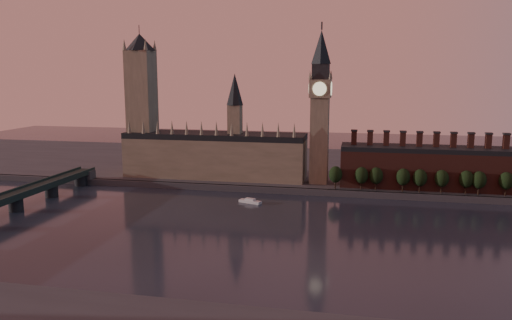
{
  "coord_description": "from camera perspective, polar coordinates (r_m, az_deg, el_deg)",
  "views": [
    {
      "loc": [
        35.85,
        -226.18,
        77.16
      ],
      "look_at": [
        -22.39,
        55.0,
        27.88
      ],
      "focal_mm": 35.0,
      "sensor_mm": 36.0,
      "label": 1
    }
  ],
  "objects": [
    {
      "name": "river_boat",
      "position": [
        304.61,
        -0.67,
        -4.73
      ],
      "size": [
        14.71,
        8.42,
        2.83
      ],
      "rotation": [
        0.0,
        0.0,
        -0.33
      ],
      "color": "beige",
      "rests_on": "ground"
    },
    {
      "name": "ground",
      "position": [
        241.66,
        2.59,
        -8.89
      ],
      "size": [
        900.0,
        900.0,
        0.0
      ],
      "primitive_type": "plane",
      "color": "black",
      "rests_on": "ground"
    },
    {
      "name": "embankment_tree_2",
      "position": [
        327.35,
        13.57,
        -1.76
      ],
      "size": [
        8.6,
        8.6,
        14.88
      ],
      "color": "black",
      "rests_on": "north_bank"
    },
    {
      "name": "north_bank",
      "position": [
        412.72,
        6.52,
        -0.82
      ],
      "size": [
        900.0,
        182.0,
        4.0
      ],
      "color": "#404145",
      "rests_on": "ground"
    },
    {
      "name": "victoria_tower",
      "position": [
        375.53,
        -12.92,
        6.74
      ],
      "size": [
        24.0,
        24.0,
        108.0
      ],
      "color": "gray",
      "rests_on": "north_bank"
    },
    {
      "name": "embankment_tree_3",
      "position": [
        327.75,
        16.46,
        -1.87
      ],
      "size": [
        8.6,
        8.6,
        14.88
      ],
      "color": "black",
      "rests_on": "north_bank"
    },
    {
      "name": "embankment_tree_1",
      "position": [
        326.49,
        11.96,
        -1.73
      ],
      "size": [
        8.6,
        8.6,
        14.88
      ],
      "color": "black",
      "rests_on": "north_bank"
    },
    {
      "name": "embankment_tree_0",
      "position": [
        326.27,
        9.08,
        -1.64
      ],
      "size": [
        8.6,
        8.6,
        14.88
      ],
      "color": "black",
      "rests_on": "north_bank"
    },
    {
      "name": "chimney_block",
      "position": [
        344.23,
        18.89,
        -0.72
      ],
      "size": [
        110.0,
        25.0,
        37.0
      ],
      "color": "#562921",
      "rests_on": "north_bank"
    },
    {
      "name": "embankment_tree_7",
      "position": [
        334.7,
        24.14,
        -2.1
      ],
      "size": [
        8.6,
        8.6,
        14.88
      ],
      "color": "black",
      "rests_on": "north_bank"
    },
    {
      "name": "palace_of_westminster",
      "position": [
        359.84,
        -4.62,
        0.83
      ],
      "size": [
        130.0,
        30.3,
        74.0
      ],
      "color": "gray",
      "rests_on": "north_bank"
    },
    {
      "name": "embankment_tree_8",
      "position": [
        339.18,
        26.7,
        -2.14
      ],
      "size": [
        8.6,
        8.6,
        14.88
      ],
      "color": "black",
      "rests_on": "north_bank"
    },
    {
      "name": "embankment_tree_5",
      "position": [
        330.67,
        20.46,
        -1.99
      ],
      "size": [
        8.6,
        8.6,
        14.88
      ],
      "color": "black",
      "rests_on": "north_bank"
    },
    {
      "name": "big_ben",
      "position": [
        337.79,
        7.33,
        6.21
      ],
      "size": [
        15.0,
        15.0,
        107.0
      ],
      "color": "gray",
      "rests_on": "north_bank"
    },
    {
      "name": "embankment_tree_4",
      "position": [
        328.44,
        18.24,
        -1.94
      ],
      "size": [
        8.6,
        8.6,
        14.88
      ],
      "color": "black",
      "rests_on": "north_bank"
    },
    {
      "name": "embankment_tree_6",
      "position": [
        334.12,
        22.91,
        -2.03
      ],
      "size": [
        8.6,
        8.6,
        14.88
      ],
      "color": "black",
      "rests_on": "north_bank"
    }
  ]
}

